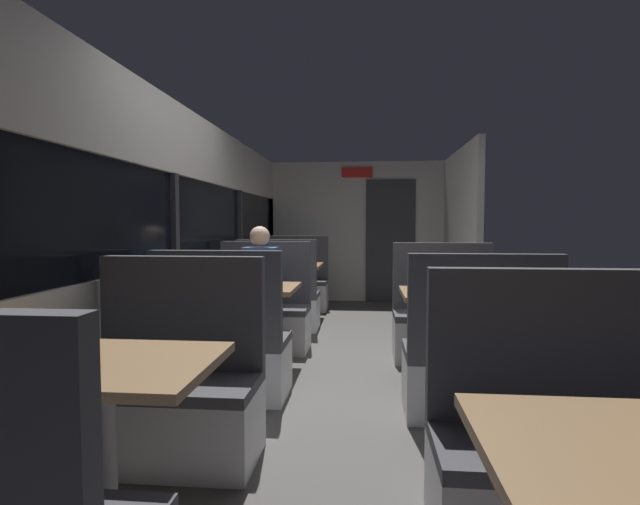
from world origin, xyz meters
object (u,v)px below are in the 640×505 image
at_px(bench_far_window_facing_end, 279,302).
at_px(coffee_cup_primary, 65,342).
at_px(bench_front_aisle_facing_entry, 554,469).
at_px(coffee_cup_secondary, 269,280).
at_px(dining_table_far_window, 288,271).
at_px(dining_table_mid_window, 246,297).
at_px(dining_table_rear_aisle, 458,304).
at_px(bench_mid_window_facing_end, 223,353).
at_px(bench_rear_aisle_facing_entry, 444,325).
at_px(bench_far_window_facing_entry, 296,287).
at_px(bench_near_window_facing_entry, 172,399).
at_px(dining_table_near_window, 102,385).
at_px(seated_passenger, 261,298).
at_px(bench_mid_window_facing_entry, 263,317).
at_px(bench_rear_aisle_facing_end, 477,368).

bearing_deg(bench_far_window_facing_end, coffee_cup_primary, -93.16).
relative_size(bench_front_aisle_facing_entry, coffee_cup_secondary, 12.22).
bearing_deg(dining_table_far_window, bench_front_aisle_facing_entry, -68.63).
distance_m(dining_table_mid_window, dining_table_rear_aisle, 1.80).
bearing_deg(dining_table_rear_aisle, bench_mid_window_facing_end, -164.41).
bearing_deg(bench_far_window_facing_end, dining_table_mid_window, -90.00).
bearing_deg(bench_rear_aisle_facing_entry, bench_far_window_facing_end, 147.54).
bearing_deg(coffee_cup_secondary, bench_far_window_facing_entry, 93.80).
distance_m(dining_table_far_window, coffee_cup_secondary, 2.27).
relative_size(bench_mid_window_facing_end, coffee_cup_primary, 12.22).
relative_size(bench_near_window_facing_entry, bench_mid_window_facing_end, 1.00).
xyz_separation_m(dining_table_near_window, seated_passenger, (0.00, 2.96, -0.10)).
bearing_deg(dining_table_rear_aisle, bench_front_aisle_facing_entry, -90.00).
relative_size(bench_rear_aisle_facing_entry, seated_passenger, 0.87).
bearing_deg(coffee_cup_secondary, bench_front_aisle_facing_entry, -55.47).
bearing_deg(bench_rear_aisle_facing_entry, coffee_cup_primary, -126.14).
xyz_separation_m(bench_mid_window_facing_entry, dining_table_far_window, (0.00, 1.64, 0.31)).
relative_size(coffee_cup_primary, coffee_cup_secondary, 1.00).
relative_size(dining_table_far_window, bench_front_aisle_facing_entry, 0.82).
xyz_separation_m(dining_table_near_window, dining_table_mid_window, (0.00, 2.34, 0.00)).
bearing_deg(coffee_cup_secondary, dining_table_near_window, -94.65).
distance_m(bench_near_window_facing_entry, bench_mid_window_facing_entry, 2.34).
distance_m(bench_mid_window_facing_end, coffee_cup_secondary, 0.92).
height_order(bench_mid_window_facing_entry, bench_far_window_facing_entry, same).
xyz_separation_m(bench_mid_window_facing_end, bench_rear_aisle_facing_end, (1.79, -0.20, 0.00)).
bearing_deg(bench_rear_aisle_facing_end, bench_near_window_facing_entry, -157.58).
relative_size(bench_far_window_facing_entry, bench_rear_aisle_facing_end, 1.00).
relative_size(bench_near_window_facing_entry, dining_table_mid_window, 1.22).
bearing_deg(seated_passenger, dining_table_near_window, -90.00).
relative_size(dining_table_mid_window, bench_mid_window_facing_end, 0.82).
relative_size(bench_near_window_facing_entry, dining_table_rear_aisle, 1.22).
bearing_deg(bench_mid_window_facing_entry, bench_near_window_facing_entry, -90.00).
height_order(dining_table_near_window, coffee_cup_secondary, coffee_cup_secondary).
height_order(bench_front_aisle_facing_entry, coffee_cup_secondary, bench_front_aisle_facing_entry).
bearing_deg(seated_passenger, bench_mid_window_facing_entry, 90.00).
bearing_deg(bench_rear_aisle_facing_entry, seated_passenger, 175.92).
height_order(bench_rear_aisle_facing_entry, coffee_cup_primary, bench_rear_aisle_facing_entry).
bearing_deg(dining_table_far_window, coffee_cup_secondary, -85.03).
bearing_deg(bench_rear_aisle_facing_entry, bench_mid_window_facing_entry, 173.62).
bearing_deg(bench_rear_aisle_facing_end, bench_far_window_facing_entry, 114.45).
xyz_separation_m(bench_far_window_facing_entry, bench_rear_aisle_facing_end, (1.79, -3.94, 0.00)).
height_order(dining_table_mid_window, bench_mid_window_facing_end, bench_mid_window_facing_end).
bearing_deg(dining_table_near_window, bench_front_aisle_facing_entry, 3.18).
distance_m(dining_table_far_window, bench_front_aisle_facing_entry, 4.92).
bearing_deg(coffee_cup_primary, bench_far_window_facing_end, 86.84).
xyz_separation_m(bench_mid_window_facing_end, bench_mid_window_facing_entry, (0.00, 1.40, 0.00)).
distance_m(dining_table_near_window, dining_table_mid_window, 2.34).
xyz_separation_m(bench_mid_window_facing_entry, bench_far_window_facing_entry, (0.00, 2.34, 0.00)).
bearing_deg(dining_table_mid_window, bench_rear_aisle_facing_entry, 15.59).
distance_m(dining_table_near_window, bench_near_window_facing_entry, 0.77).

